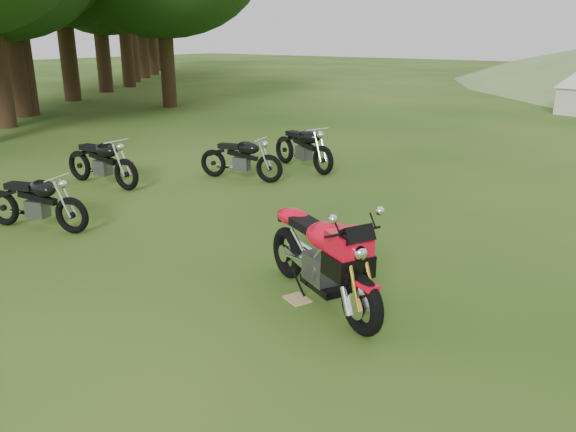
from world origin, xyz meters
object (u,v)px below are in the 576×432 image
Objects in this scene: vintage_moto_a at (35,200)px; vintage_moto_c at (303,146)px; plywood_board at (297,299)px; vintage_moto_d at (241,157)px; vintage_moto_b at (101,160)px; sport_motorcycle at (321,249)px.

vintage_moto_c reaches higher than vintage_moto_a.
vintage_moto_a is 0.90× the size of vintage_moto_c.
vintage_moto_a is at bearing -81.51° from vintage_moto_c.
vintage_moto_a is 5.66m from vintage_moto_c.
plywood_board is 5.47m from vintage_moto_d.
vintage_moto_b is 2.66m from vintage_moto_d.
plywood_board is 0.16× the size of vintage_moto_d.
sport_motorcycle is 5.55m from vintage_moto_d.
sport_motorcycle is 4.73m from vintage_moto_a.
vintage_moto_d reaches higher than vintage_moto_a.
vintage_moto_c is 1.09× the size of vintage_moto_d.
plywood_board is 6.14m from vintage_moto_b.
vintage_moto_b reaches higher than vintage_moto_a.
vintage_moto_c is (2.25, 3.47, 0.01)m from vintage_moto_b.
sport_motorcycle is 1.16× the size of vintage_moto_d.
vintage_moto_b reaches higher than plywood_board.
vintage_moto_d is (-0.43, -1.52, -0.04)m from vintage_moto_c.
sport_motorcycle is at bearing -18.50° from vintage_moto_b.
vintage_moto_c is (-3.64, 5.15, 0.49)m from plywood_board.
plywood_board is 6.33m from vintage_moto_c.
sport_motorcycle is 1.07× the size of vintage_moto_c.
vintage_moto_d is at bearing 42.75° from vintage_moto_b.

